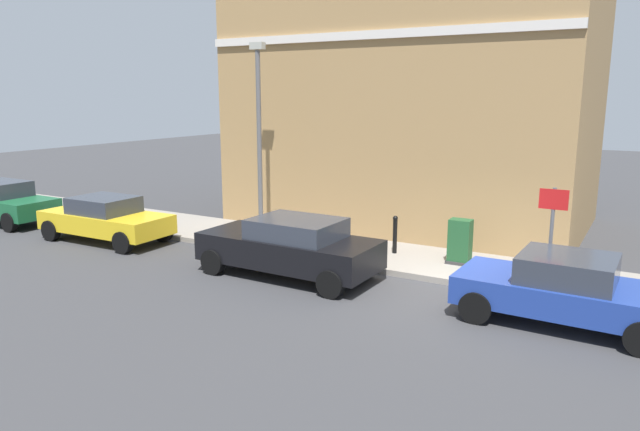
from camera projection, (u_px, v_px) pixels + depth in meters
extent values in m
plane|color=#38383A|center=(451.00, 293.00, 13.25)|extent=(80.00, 80.00, 0.00)
cube|color=gray|center=(277.00, 240.00, 17.73)|extent=(2.73, 30.00, 0.15)
cube|color=#9E7A4C|center=(417.00, 86.00, 19.88)|extent=(7.33, 11.18, 9.31)
cube|color=silver|center=(371.00, 35.00, 16.46)|extent=(0.12, 11.18, 0.24)
cube|color=navy|center=(563.00, 295.00, 11.34)|extent=(1.85, 4.03, 0.56)
cube|color=#2D333D|center=(567.00, 269.00, 11.22)|extent=(1.59, 1.75, 0.53)
cylinder|color=black|center=(476.00, 307.00, 11.45)|extent=(0.24, 0.65, 0.64)
cylinder|color=black|center=(498.00, 284.00, 12.83)|extent=(0.24, 0.65, 0.64)
cube|color=black|center=(289.00, 250.00, 14.35)|extent=(1.89, 4.50, 0.69)
cube|color=#2D333D|center=(297.00, 229.00, 14.12)|extent=(1.63, 2.12, 0.48)
cylinder|color=black|center=(213.00, 262.00, 14.55)|extent=(0.23, 0.64, 0.64)
cylinder|color=black|center=(255.00, 247.00, 15.99)|extent=(0.23, 0.64, 0.64)
cylinder|color=black|center=(331.00, 284.00, 12.86)|extent=(0.23, 0.64, 0.64)
cylinder|color=black|center=(366.00, 265.00, 14.29)|extent=(0.23, 0.64, 0.64)
cube|color=gold|center=(106.00, 222.00, 17.79)|extent=(1.75, 4.20, 0.56)
cube|color=#2D333D|center=(104.00, 205.00, 17.70)|extent=(1.51, 1.82, 0.50)
cylinder|color=black|center=(51.00, 231.00, 17.90)|extent=(0.23, 0.64, 0.64)
cylinder|color=black|center=(93.00, 221.00, 19.25)|extent=(0.23, 0.64, 0.64)
cylinder|color=black|center=(123.00, 243.00, 16.45)|extent=(0.23, 0.64, 0.64)
cylinder|color=black|center=(163.00, 231.00, 17.80)|extent=(0.23, 0.64, 0.64)
cube|color=#195933|center=(0.00, 205.00, 20.47)|extent=(1.68, 4.49, 0.60)
cylinder|color=black|center=(9.00, 222.00, 19.04)|extent=(0.22, 0.64, 0.64)
cylinder|color=black|center=(52.00, 214.00, 20.37)|extent=(0.22, 0.64, 0.64)
cube|color=#1E4C28|center=(460.00, 242.00, 14.92)|extent=(0.40, 0.55, 1.15)
cube|color=#333333|center=(459.00, 262.00, 15.03)|extent=(0.46, 0.61, 0.08)
cylinder|color=black|center=(395.00, 236.00, 15.92)|extent=(0.12, 0.12, 0.95)
sphere|color=black|center=(395.00, 218.00, 15.82)|extent=(0.14, 0.14, 0.14)
cylinder|color=#59595B|center=(551.00, 240.00, 12.73)|extent=(0.08, 0.08, 2.30)
cube|color=white|center=(554.00, 199.00, 12.53)|extent=(0.03, 0.56, 0.40)
cube|color=red|center=(554.00, 199.00, 12.52)|extent=(0.01, 0.60, 0.44)
cylinder|color=#59595B|center=(259.00, 145.00, 17.52)|extent=(0.14, 0.14, 5.50)
cube|color=#A5A599|center=(257.00, 46.00, 16.94)|extent=(0.20, 0.44, 0.20)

